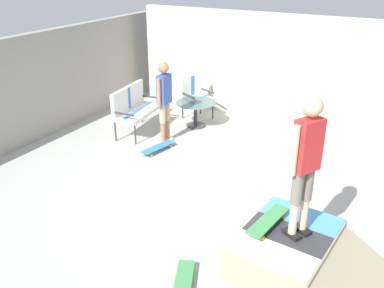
# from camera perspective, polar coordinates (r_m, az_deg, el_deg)

# --- Properties ---
(ground_plane) EXTENTS (12.00, 12.00, 0.10)m
(ground_plane) POSITION_cam_1_polar(r_m,az_deg,el_deg) (7.06, 0.78, -6.51)
(ground_plane) COLOR #A8A8A3
(back_wall_cinderblock) EXTENTS (9.00, 0.20, 2.18)m
(back_wall_cinderblock) POSITION_cam_1_polar(r_m,az_deg,el_deg) (9.04, -22.22, 6.62)
(back_wall_cinderblock) COLOR gray
(back_wall_cinderblock) RESTS_ON ground_plane
(house_facade) EXTENTS (0.23, 6.00, 2.42)m
(house_facade) POSITION_cam_1_polar(r_m,az_deg,el_deg) (10.01, 8.90, 10.48)
(house_facade) COLOR beige
(house_facade) RESTS_ON ground_plane
(skate_ramp) EXTENTS (1.55, 1.81, 0.49)m
(skate_ramp) POSITION_cam_1_polar(r_m,az_deg,el_deg) (5.46, 12.98, -13.95)
(skate_ramp) COLOR tan
(skate_ramp) RESTS_ON ground_plane
(patio_bench) EXTENTS (1.31, 0.70, 1.02)m
(patio_bench) POSITION_cam_1_polar(r_m,az_deg,el_deg) (9.13, -8.02, 5.24)
(patio_bench) COLOR #38383D
(patio_bench) RESTS_ON ground_plane
(patio_chair_near_house) EXTENTS (0.79, 0.75, 1.02)m
(patio_chair_near_house) POSITION_cam_1_polar(r_m,az_deg,el_deg) (9.89, 0.39, 6.99)
(patio_chair_near_house) COLOR #38383D
(patio_chair_near_house) RESTS_ON ground_plane
(patio_table) EXTENTS (0.90, 0.90, 0.57)m
(patio_table) POSITION_cam_1_polar(r_m,az_deg,el_deg) (9.43, 0.56, 4.77)
(patio_table) COLOR #38383D
(patio_table) RESTS_ON ground_plane
(person_watching) EXTENTS (0.48, 0.25, 1.69)m
(person_watching) POSITION_cam_1_polar(r_m,az_deg,el_deg) (8.44, -3.81, 6.47)
(person_watching) COLOR silver
(person_watching) RESTS_ON ground_plane
(person_skater) EXTENTS (0.43, 0.34, 1.75)m
(person_skater) POSITION_cam_1_polar(r_m,az_deg,el_deg) (4.82, 15.31, -1.79)
(person_skater) COLOR black
(person_skater) RESTS_ON skate_ramp
(skateboard_by_bench) EXTENTS (0.82, 0.36, 0.10)m
(skateboard_by_bench) POSITION_cam_1_polar(r_m,az_deg,el_deg) (8.33, -4.62, -0.45)
(skateboard_by_bench) COLOR #3372B2
(skateboard_by_bench) RESTS_ON ground_plane
(skateboard_spare) EXTENTS (0.81, 0.50, 0.10)m
(skateboard_spare) POSITION_cam_1_polar(r_m,az_deg,el_deg) (5.13, -1.22, -18.53)
(skateboard_spare) COLOR #3F8C4C
(skateboard_spare) RESTS_ON ground_plane
(skateboard_on_ramp) EXTENTS (0.82, 0.31, 0.10)m
(skateboard_on_ramp) POSITION_cam_1_polar(r_m,az_deg,el_deg) (5.34, 10.33, -10.27)
(skateboard_on_ramp) COLOR #3F8C4C
(skateboard_on_ramp) RESTS_ON skate_ramp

